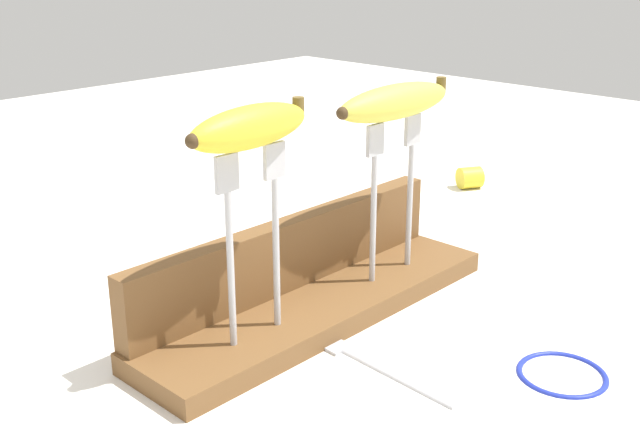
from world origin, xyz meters
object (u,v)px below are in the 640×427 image
fork_stand_right (393,183)px  banana_raised_left (250,127)px  fork_fallen_near (364,359)px  banana_chunk_far (470,178)px  wire_coil (562,372)px  banana_raised_right (395,102)px  fork_stand_left (253,227)px

fork_stand_right → banana_raised_left: bearing=-180.0°
banana_raised_left → fork_fallen_near: banana_raised_left is taller
banana_chunk_far → wire_coil: size_ratio=0.58×
fork_stand_right → wire_coil: fork_stand_right is taller
banana_raised_left → banana_raised_right: size_ratio=0.83×
banana_chunk_far → fork_stand_right: bearing=-159.1°
banana_raised_right → fork_fallen_near: banana_raised_right is taller
banana_raised_right → banana_chunk_far: banana_raised_right is taller
fork_stand_right → banana_raised_right: size_ratio=1.02×
banana_raised_right → wire_coil: (-0.04, -0.25, -0.23)m
fork_stand_left → banana_raised_left: (-0.00, -0.00, 0.10)m
fork_stand_right → fork_fallen_near: 0.22m
banana_raised_right → fork_fallen_near: 0.29m
banana_raised_right → banana_raised_left: bearing=-180.0°
fork_stand_right → wire_coil: (-0.04, -0.25, -0.13)m
fork_stand_right → banana_raised_right: 0.10m
banana_raised_right → fork_fallen_near: size_ratio=1.04×
fork_stand_left → wire_coil: size_ratio=2.20×
wire_coil → banana_raised_left: bearing=126.0°
banana_raised_right → fork_fallen_near: (-0.16, -0.09, -0.23)m
fork_fallen_near → wire_coil: 0.20m
fork_stand_left → fork_fallen_near: 0.18m
fork_fallen_near → wire_coil: size_ratio=2.01×
banana_raised_left → wire_coil: (0.18, -0.25, -0.24)m
banana_raised_right → banana_chunk_far: bearing=20.9°
banana_raised_left → banana_chunk_far: size_ratio=2.99×
fork_stand_right → banana_chunk_far: (0.42, 0.16, -0.12)m
fork_stand_left → fork_fallen_near: size_ratio=1.09×
fork_stand_left → fork_stand_right: bearing=0.0°
fork_fallen_near → banana_raised_left: bearing=125.0°
banana_raised_left → fork_stand_left: bearing=4.0°
fork_stand_right → banana_raised_left: (-0.22, -0.00, 0.10)m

